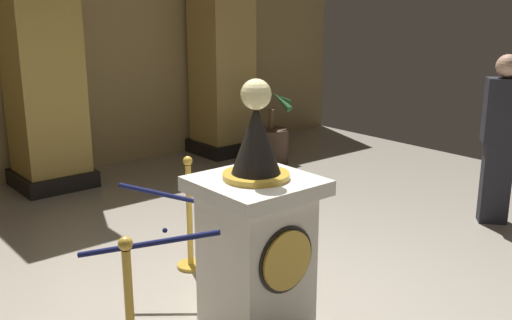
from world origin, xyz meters
TOP-DOWN VIEW (x-y plane):
  - ground_plane at (0.00, 0.00)m, footprint 10.60×10.60m
  - back_wall at (0.00, 4.51)m, footprint 10.60×0.16m
  - pedestal_clock at (-0.16, -0.24)m, footprint 0.75×0.75m
  - stanchion_near at (0.02, 0.87)m, footprint 0.24×0.24m
  - velvet_rope at (-0.60, 0.22)m, footprint 1.30×1.30m
  - column_right at (2.67, 3.97)m, footprint 0.87×0.87m
  - column_centre_rear at (0.00, 3.97)m, footprint 0.92×0.92m
  - potted_palm_right at (2.82, 3.02)m, footprint 0.73×0.72m
  - bystander_guest at (3.06, -0.23)m, footprint 0.40×0.42m

SIDE VIEW (x-z plane):
  - ground_plane at x=0.00m, z-range 0.00..0.00m
  - potted_palm_right at x=2.82m, z-range -0.21..0.86m
  - stanchion_near at x=0.02m, z-range -0.15..0.85m
  - pedestal_clock at x=-0.16m, z-range -0.20..1.56m
  - velvet_rope at x=-0.60m, z-range 0.68..0.90m
  - bystander_guest at x=3.06m, z-range 0.06..1.81m
  - column_right at x=2.67m, z-range -0.01..3.66m
  - column_centre_rear at x=0.00m, z-range -0.01..3.66m
  - back_wall at x=0.00m, z-range 0.00..3.83m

